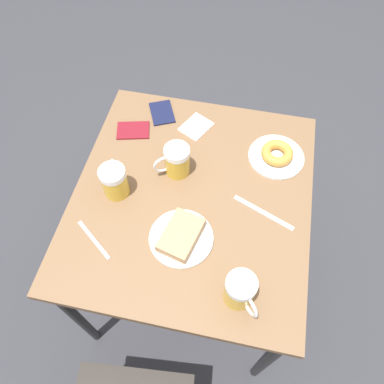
{
  "coord_description": "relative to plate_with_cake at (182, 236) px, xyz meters",
  "views": [
    {
      "loc": [
        -0.14,
        0.68,
        1.87
      ],
      "look_at": [
        0.0,
        0.0,
        0.77
      ],
      "focal_mm": 35.0,
      "sensor_mm": 36.0,
      "label": 1
    }
  ],
  "objects": [
    {
      "name": "ground_plane",
      "position": [
        0.0,
        -0.17,
        -0.77
      ],
      "size": [
        8.0,
        8.0,
        0.0
      ],
      "primitive_type": "plane",
      "color": "#333338"
    },
    {
      "name": "table",
      "position": [
        0.0,
        -0.17,
        -0.09
      ],
      "size": [
        0.83,
        0.91,
        0.75
      ],
      "color": "brown",
      "rests_on": "ground_plane"
    },
    {
      "name": "plate_with_cake",
      "position": [
        0.0,
        0.0,
        0.0
      ],
      "size": [
        0.21,
        0.21,
        0.05
      ],
      "color": "white",
      "rests_on": "table"
    },
    {
      "name": "plate_with_donut",
      "position": [
        -0.27,
        -0.4,
        -0.0
      ],
      "size": [
        0.21,
        0.21,
        0.05
      ],
      "color": "white",
      "rests_on": "table"
    },
    {
      "name": "beer_mug_left",
      "position": [
        0.27,
        -0.14,
        0.04
      ],
      "size": [
        0.09,
        0.13,
        0.12
      ],
      "color": "gold",
      "rests_on": "table"
    },
    {
      "name": "beer_mug_center",
      "position": [
        0.08,
        -0.26,
        0.04
      ],
      "size": [
        0.12,
        0.1,
        0.12
      ],
      "color": "gold",
      "rests_on": "table"
    },
    {
      "name": "beer_mug_right",
      "position": [
        -0.21,
        0.15,
        0.04
      ],
      "size": [
        0.11,
        0.12,
        0.12
      ],
      "color": "gold",
      "rests_on": "table"
    },
    {
      "name": "napkin_folded",
      "position": [
        0.05,
        -0.49,
        -0.02
      ],
      "size": [
        0.14,
        0.15,
        0.0
      ],
      "rotation": [
        0.0,
        0.0,
        1.09
      ],
      "color": "white",
      "rests_on": "table"
    },
    {
      "name": "fork",
      "position": [
        0.28,
        0.06,
        -0.02
      ],
      "size": [
        0.15,
        0.12,
        0.0
      ],
      "rotation": [
        0.0,
        0.0,
        0.93
      ],
      "color": "silver",
      "rests_on": "table"
    },
    {
      "name": "knife",
      "position": [
        -0.25,
        -0.15,
        -0.02
      ],
      "size": [
        0.22,
        0.1,
        0.0
      ],
      "rotation": [
        0.0,
        0.0,
        1.18
      ],
      "color": "silver",
      "rests_on": "table"
    },
    {
      "name": "passport_near_edge",
      "position": [
        0.2,
        -0.53,
        -0.01
      ],
      "size": [
        0.13,
        0.15,
        0.01
      ],
      "rotation": [
        0.0,
        0.0,
        0.43
      ],
      "color": "#141938",
      "rests_on": "table"
    },
    {
      "name": "passport_far_edge",
      "position": [
        0.29,
        -0.42,
        -0.01
      ],
      "size": [
        0.14,
        0.12,
        0.01
      ],
      "rotation": [
        0.0,
        0.0,
        1.82
      ],
      "color": "maroon",
      "rests_on": "table"
    }
  ]
}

